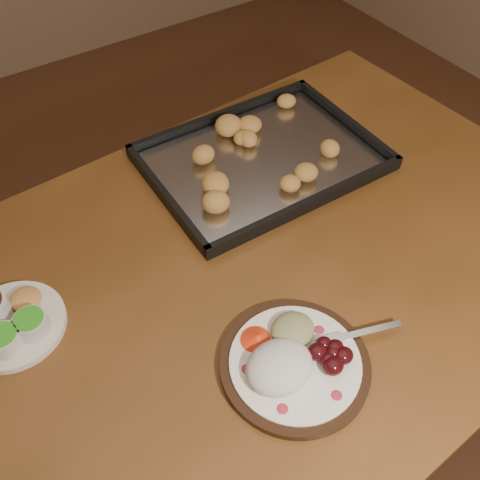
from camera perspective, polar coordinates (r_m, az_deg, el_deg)
ground at (r=1.75m, az=-2.61°, el=-12.36°), size 4.00×4.00×0.00m
dining_table at (r=1.06m, az=-0.93°, el=-7.20°), size 1.55×0.98×0.75m
dinner_plate at (r=0.88m, az=5.59°, el=-12.66°), size 0.31×0.24×0.06m
condiment_saucer at (r=0.99m, az=-23.62°, el=-7.89°), size 0.18×0.18×0.06m
baking_tray at (r=1.20m, az=2.31°, el=8.81°), size 0.50×0.38×0.05m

